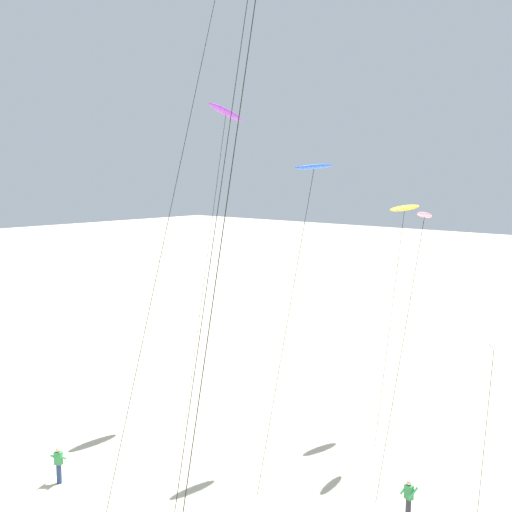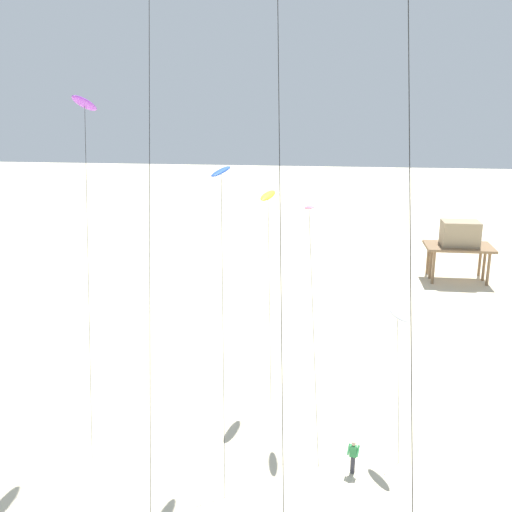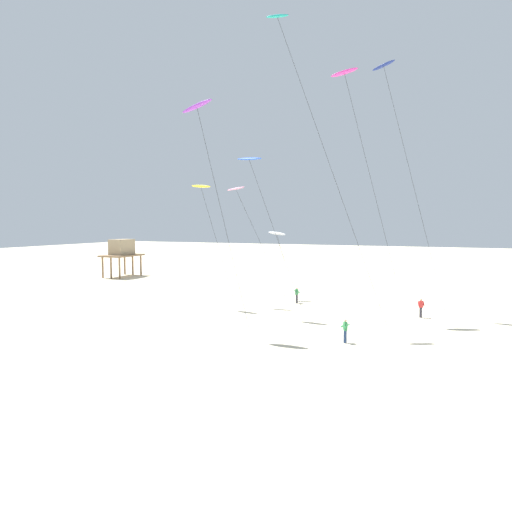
# 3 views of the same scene
# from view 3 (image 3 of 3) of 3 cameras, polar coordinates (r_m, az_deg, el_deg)

# --- Properties ---
(ground_plane) EXTENTS (260.00, 260.00, 0.00)m
(ground_plane) POSITION_cam_3_polar(r_m,az_deg,el_deg) (33.84, 16.33, -9.96)
(ground_plane) COLOR beige
(kite_yellow) EXTENTS (1.10, 4.71, 12.10)m
(kite_yellow) POSITION_cam_3_polar(r_m,az_deg,el_deg) (43.60, -7.16, 8.87)
(kite_yellow) COLOR yellow
(kite_yellow) RESTS_ON ground
(kite_pink) EXTENTS (1.32, 6.42, 12.01)m
(kite_pink) POSITION_cam_3_polar(r_m,az_deg,el_deg) (44.48, -2.51, 8.47)
(kite_pink) COLOR pink
(kite_pink) RESTS_ON ground
(kite_magenta) EXTENTS (1.77, 6.79, 21.99)m
(kite_magenta) POSITION_cam_3_polar(r_m,az_deg,el_deg) (42.10, 11.57, 22.08)
(kite_magenta) COLOR #D8339E
(kite_magenta) RESTS_ON ground
(kite_blue) EXTENTS (1.31, 6.29, 14.21)m
(kite_blue) POSITION_cam_3_polar(r_m,az_deg,el_deg) (39.73, -0.81, 12.33)
(kite_blue) COLOR blue
(kite_blue) RESTS_ON ground
(kite_purple) EXTENTS (1.04, 5.34, 17.53)m
(kite_purple) POSITION_cam_3_polar(r_m,az_deg,el_deg) (34.81, -7.65, 18.56)
(kite_purple) COLOR purple
(kite_purple) RESTS_ON ground
(kite_navy) EXTENTS (1.34, 6.96, 23.19)m
(kite_navy) POSITION_cam_3_polar(r_m,az_deg,el_deg) (45.16, 16.53, 22.05)
(kite_navy) COLOR navy
(kite_navy) RESTS_ON ground
(kite_white) EXTENTS (1.33, 2.83, 7.49)m
(kite_white) POSITION_cam_3_polar(r_m,az_deg,el_deg) (47.50, 2.78, 2.90)
(kite_white) COLOR white
(kite_white) RESTS_ON ground
(kite_teal) EXTENTS (2.20, 9.83, 25.10)m
(kite_teal) POSITION_cam_3_polar(r_m,az_deg,el_deg) (39.58, 3.22, 27.89)
(kite_teal) COLOR teal
(kite_teal) RESTS_ON ground
(kite_flyer_nearest) EXTENTS (0.63, 0.61, 1.67)m
(kite_flyer_nearest) POSITION_cam_3_polar(r_m,az_deg,el_deg) (45.26, 5.35, -5.05)
(kite_flyer_nearest) COLOR #33333D
(kite_flyer_nearest) RESTS_ON ground
(kite_flyer_middle) EXTENTS (0.59, 0.61, 1.67)m
(kite_flyer_middle) POSITION_cam_3_polar(r_m,az_deg,el_deg) (40.98, 20.73, -6.30)
(kite_flyer_middle) COLOR #33333D
(kite_flyer_middle) RESTS_ON ground
(kite_flyer_furthest) EXTENTS (0.71, 0.70, 1.67)m
(kite_flyer_furthest) POSITION_cam_3_polar(r_m,az_deg,el_deg) (31.04, 11.57, -9.46)
(kite_flyer_furthest) COLOR navy
(kite_flyer_furthest) RESTS_ON ground
(stilt_house) EXTENTS (6.23, 3.97, 5.77)m
(stilt_house) POSITION_cam_3_polar(r_m,az_deg,el_deg) (70.19, -17.11, 0.77)
(stilt_house) COLOR #846647
(stilt_house) RESTS_ON ground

